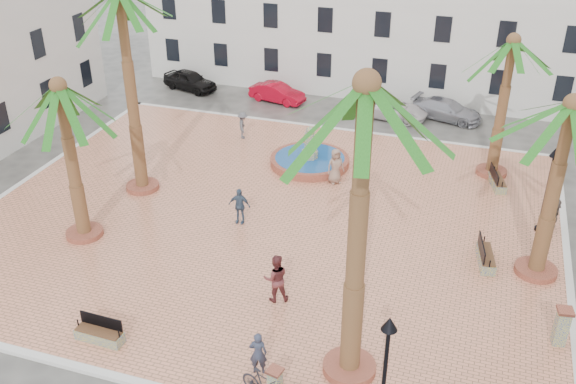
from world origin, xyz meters
name	(u,v)px	position (x,y,z in m)	size (l,w,h in m)	color
ground	(268,219)	(0.00, 0.00, 0.00)	(120.00, 120.00, 0.00)	#56544F
plaza	(267,218)	(0.00, 0.00, 0.07)	(26.00, 22.00, 0.15)	#E28A66
kerb_n	(329,128)	(0.00, 11.00, 0.08)	(26.30, 0.30, 0.16)	silver
kerb_e	(568,269)	(13.00, 0.00, 0.08)	(0.30, 22.30, 0.16)	silver
kerb_w	(31,177)	(-13.00, 0.00, 0.08)	(0.30, 22.30, 0.16)	silver
building_north	(365,17)	(0.00, 19.99, 4.77)	(30.40, 7.40, 9.50)	silver
fountain	(310,159)	(0.32, 5.81, 0.45)	(4.21, 4.21, 2.18)	#A34E39
palm_nw	(121,14)	(-6.83, 0.61, 8.78)	(5.28, 5.28, 9.95)	#A34E39
palm_sw	(62,106)	(-7.09, -4.02, 6.20)	(5.18, 5.18, 7.24)	#A34E39
palm_s	(364,120)	(5.86, -8.40, 8.96)	(5.67, 5.67, 10.21)	#A34E39
palm_e	(568,127)	(11.71, -0.78, 6.48)	(5.40, 5.40, 7.57)	#A34E39
palm_ne	(511,57)	(9.61, 7.73, 6.34)	(5.11, 5.11, 7.37)	#A34E39
bench_s	(100,334)	(-2.68, -9.68, 0.41)	(1.76, 0.58, 0.92)	gray
bench_e	(485,257)	(9.74, -0.73, 0.43)	(0.89, 1.95, 0.99)	gray
bench_ne	(497,182)	(9.93, 6.33, 0.42)	(0.99, 1.86, 0.94)	gray
lamppost_s	(386,356)	(7.26, -10.40, 2.97)	(0.45, 0.45, 4.16)	black
lamppost_e	(550,176)	(11.87, 2.63, 2.88)	(0.44, 0.44, 4.03)	black
bollard_se	(275,384)	(3.98, -10.35, 0.80)	(0.53, 0.53, 1.25)	gray
bollard_n	(364,125)	(2.24, 10.40, 0.81)	(0.54, 0.54, 1.28)	gray
bollard_e	(562,326)	(12.40, -4.90, 0.91)	(0.60, 0.60, 1.47)	gray
cyclist_a	(258,353)	(3.07, -9.38, 0.95)	(0.58, 0.38, 1.60)	#2D3246
cyclist_b	(276,278)	(2.38, -5.65, 1.13)	(0.95, 0.74, 1.96)	maroon
pedestrian_fountain_a	(336,166)	(2.12, 4.22, 1.07)	(0.90, 0.59, 1.84)	#947360
pedestrian_fountain_b	(239,206)	(-1.01, -0.87, 1.01)	(1.00, 0.42, 1.71)	#3A4E65
pedestrian_north	(243,125)	(-4.34, 7.93, 0.94)	(1.02, 0.59, 1.59)	#505055
pedestrian_east	(554,214)	(12.40, 2.90, 0.92)	(1.43, 0.45, 1.54)	#62534C
car_black	(190,80)	(-11.10, 14.87, 0.68)	(1.62, 4.02, 1.37)	black
car_red	(277,93)	(-4.53, 14.54, 0.62)	(1.32, 3.78, 1.24)	#B7061D
car_silver	(447,110)	(6.54, 14.90, 0.63)	(1.78, 4.37, 1.27)	#9F9FA7
car_white	(392,109)	(3.27, 14.09, 0.61)	(2.03, 4.40, 1.22)	silver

